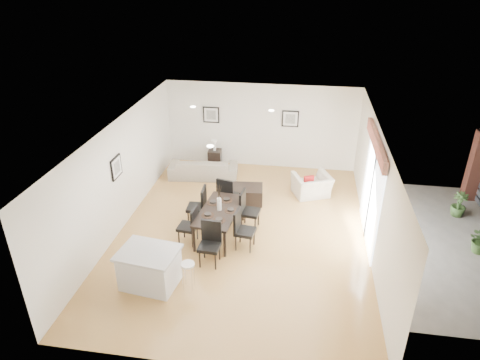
% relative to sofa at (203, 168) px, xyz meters
% --- Properties ---
extents(ground, '(8.00, 8.00, 0.00)m').
position_rel_sofa_xyz_m(ground, '(1.65, -2.86, -0.30)').
color(ground, tan).
rests_on(ground, ground).
extents(wall_back, '(6.00, 0.04, 2.70)m').
position_rel_sofa_xyz_m(wall_back, '(1.65, 1.14, 1.05)').
color(wall_back, white).
rests_on(wall_back, ground).
extents(wall_front, '(6.00, 0.04, 2.70)m').
position_rel_sofa_xyz_m(wall_front, '(1.65, -6.86, 1.05)').
color(wall_front, white).
rests_on(wall_front, ground).
extents(wall_left, '(0.04, 8.00, 2.70)m').
position_rel_sofa_xyz_m(wall_left, '(-1.35, -2.86, 1.05)').
color(wall_left, white).
rests_on(wall_left, ground).
extents(wall_right, '(0.04, 8.00, 2.70)m').
position_rel_sofa_xyz_m(wall_right, '(4.65, -2.86, 1.05)').
color(wall_right, white).
rests_on(wall_right, ground).
extents(ceiling, '(6.00, 8.00, 0.02)m').
position_rel_sofa_xyz_m(ceiling, '(1.65, -2.86, 2.40)').
color(ceiling, white).
rests_on(ceiling, wall_back).
extents(sofa, '(2.16, 1.04, 0.61)m').
position_rel_sofa_xyz_m(sofa, '(0.00, 0.00, 0.00)').
color(sofa, gray).
rests_on(sofa, ground).
extents(armchair, '(1.24, 1.18, 0.64)m').
position_rel_sofa_xyz_m(armchair, '(3.31, -0.69, 0.02)').
color(armchair, beige).
rests_on(armchair, ground).
extents(courtyard_plant_b, '(0.45, 0.45, 0.67)m').
position_rel_sofa_xyz_m(courtyard_plant_b, '(7.10, -1.21, 0.03)').
color(courtyard_plant_b, '#3A5825').
rests_on(courtyard_plant_b, ground).
extents(dining_table, '(1.03, 1.78, 0.71)m').
position_rel_sofa_xyz_m(dining_table, '(1.13, -3.05, 0.33)').
color(dining_table, black).
rests_on(dining_table, ground).
extents(dining_chair_wnear, '(0.47, 0.47, 0.96)m').
position_rel_sofa_xyz_m(dining_chair_wnear, '(0.53, -3.48, 0.23)').
color(dining_chair_wnear, black).
rests_on(dining_chair_wnear, ground).
extents(dining_chair_wfar, '(0.47, 0.47, 1.02)m').
position_rel_sofa_xyz_m(dining_chair_wfar, '(0.54, -2.62, 0.26)').
color(dining_chair_wfar, black).
rests_on(dining_chair_wfar, ground).
extents(dining_chair_enear, '(0.49, 0.49, 0.97)m').
position_rel_sofa_xyz_m(dining_chair_enear, '(1.73, -3.46, 0.24)').
color(dining_chair_enear, black).
rests_on(dining_chair_enear, ground).
extents(dining_chair_efar, '(0.50, 0.50, 1.00)m').
position_rel_sofa_xyz_m(dining_chair_efar, '(1.72, -2.61, 0.25)').
color(dining_chair_efar, black).
rests_on(dining_chair_efar, ground).
extents(dining_chair_head, '(0.47, 0.47, 1.00)m').
position_rel_sofa_xyz_m(dining_chair_head, '(1.13, -4.10, 0.25)').
color(dining_chair_head, black).
rests_on(dining_chair_head, ground).
extents(dining_chair_foot, '(0.55, 0.55, 1.03)m').
position_rel_sofa_xyz_m(dining_chair_foot, '(1.11, -2.00, 0.27)').
color(dining_chair_foot, black).
rests_on(dining_chair_foot, ground).
extents(vase, '(0.79, 1.25, 0.66)m').
position_rel_sofa_xyz_m(vase, '(1.13, -3.05, 0.66)').
color(vase, white).
rests_on(vase, dining_table).
extents(coffee_table, '(1.18, 0.78, 0.45)m').
position_rel_sofa_xyz_m(coffee_table, '(1.42, -1.33, -0.08)').
color(coffee_table, black).
rests_on(coffee_table, ground).
extents(side_table, '(0.45, 0.45, 0.55)m').
position_rel_sofa_xyz_m(side_table, '(0.19, 0.84, -0.03)').
color(side_table, black).
rests_on(side_table, ground).
extents(table_lamp, '(0.18, 0.18, 0.35)m').
position_rel_sofa_xyz_m(table_lamp, '(0.19, 0.84, 0.47)').
color(table_lamp, white).
rests_on(table_lamp, side_table).
extents(cushion, '(0.29, 0.20, 0.28)m').
position_rel_sofa_xyz_m(cushion, '(3.22, -0.78, 0.20)').
color(cushion, '#9E1415').
rests_on(cushion, armchair).
extents(kitchen_island, '(1.27, 1.04, 0.81)m').
position_rel_sofa_xyz_m(kitchen_island, '(0.07, -5.03, 0.11)').
color(kitchen_island, silver).
rests_on(kitchen_island, ground).
extents(bar_stool, '(0.28, 0.28, 0.61)m').
position_rel_sofa_xyz_m(bar_stool, '(0.88, -5.03, 0.22)').
color(bar_stool, silver).
rests_on(bar_stool, ground).
extents(framed_print_back_left, '(0.52, 0.04, 0.52)m').
position_rel_sofa_xyz_m(framed_print_back_left, '(0.05, 1.11, 1.35)').
color(framed_print_back_left, black).
rests_on(framed_print_back_left, wall_back).
extents(framed_print_back_right, '(0.52, 0.04, 0.52)m').
position_rel_sofa_xyz_m(framed_print_back_right, '(2.55, 1.11, 1.35)').
color(framed_print_back_right, black).
rests_on(framed_print_back_right, wall_back).
extents(framed_print_left_wall, '(0.04, 0.52, 0.52)m').
position_rel_sofa_xyz_m(framed_print_left_wall, '(-1.32, -3.06, 1.35)').
color(framed_print_left_wall, black).
rests_on(framed_print_left_wall, wall_left).
extents(sliding_door, '(0.12, 2.70, 2.57)m').
position_rel_sofa_xyz_m(sliding_door, '(4.60, -2.56, 1.36)').
color(sliding_door, white).
rests_on(sliding_door, wall_right).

